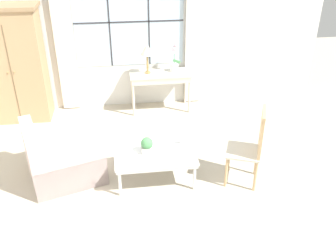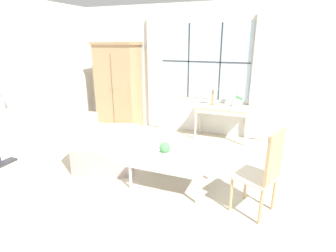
{
  "view_description": "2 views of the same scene",
  "coord_description": "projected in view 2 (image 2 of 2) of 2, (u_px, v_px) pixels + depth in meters",
  "views": [
    {
      "loc": [
        -0.22,
        -3.72,
        3.16
      ],
      "look_at": [
        0.35,
        0.46,
        0.84
      ],
      "focal_mm": 40.0,
      "sensor_mm": 36.0,
      "label": 1
    },
    {
      "loc": [
        1.4,
        -2.69,
        2.03
      ],
      "look_at": [
        0.06,
        0.7,
        0.84
      ],
      "focal_mm": 28.0,
      "sensor_mm": 36.0,
      "label": 2
    }
  ],
  "objects": [
    {
      "name": "ground_plane",
      "position": [
        144.0,
        200.0,
        3.5
      ],
      "size": [
        14.0,
        14.0,
        0.0
      ],
      "primitive_type": "plane",
      "color": "#B2A893"
    },
    {
      "name": "wall_back_windowed",
      "position": [
        204.0,
        71.0,
        5.74
      ],
      "size": [
        7.2,
        0.14,
        2.8
      ],
      "color": "silver",
      "rests_on": "ground_plane"
    },
    {
      "name": "wall_left",
      "position": [
        4.0,
        78.0,
        4.66
      ],
      "size": [
        0.06,
        7.2,
        2.8
      ],
      "primitive_type": "cube",
      "color": "silver",
      "rests_on": "ground_plane"
    },
    {
      "name": "armoire",
      "position": [
        118.0,
        86.0,
        6.26
      ],
      "size": [
        1.07,
        0.6,
        2.0
      ],
      "color": "tan",
      "rests_on": "ground_plane"
    },
    {
      "name": "console_table",
      "position": [
        222.0,
        110.0,
        5.5
      ],
      "size": [
        1.11,
        0.5,
        0.73
      ],
      "color": "beige",
      "rests_on": "ground_plane"
    },
    {
      "name": "table_lamp",
      "position": [
        213.0,
        85.0,
        5.44
      ],
      "size": [
        0.23,
        0.23,
        0.54
      ],
      "color": "#9E7F47",
      "rests_on": "console_table"
    },
    {
      "name": "potted_orchid",
      "position": [
        237.0,
        97.0,
        5.37
      ],
      "size": [
        0.19,
        0.15,
        0.54
      ],
      "color": "white",
      "rests_on": "console_table"
    },
    {
      "name": "armchair_upholstered",
      "position": [
        107.0,
        149.0,
        4.47
      ],
      "size": [
        1.19,
        1.22,
        0.79
      ],
      "color": "beige",
      "rests_on": "ground_plane"
    },
    {
      "name": "side_chair_wooden",
      "position": [
        264.0,
        169.0,
        3.05
      ],
      "size": [
        0.57,
        0.57,
        1.09
      ],
      "color": "beige",
      "rests_on": "ground_plane"
    },
    {
      "name": "coffee_table",
      "position": [
        171.0,
        160.0,
        3.79
      ],
      "size": [
        1.08,
        0.77,
        0.43
      ],
      "color": "silver",
      "rests_on": "ground_plane"
    },
    {
      "name": "potted_plant_small",
      "position": [
        165.0,
        150.0,
        3.79
      ],
      "size": [
        0.16,
        0.16,
        0.22
      ],
      "color": "#BCB7AD",
      "rests_on": "coffee_table"
    },
    {
      "name": "pillar_candle",
      "position": [
        201.0,
        154.0,
        3.75
      ],
      "size": [
        0.09,
        0.09,
        0.13
      ],
      "color": "silver",
      "rests_on": "coffee_table"
    }
  ]
}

